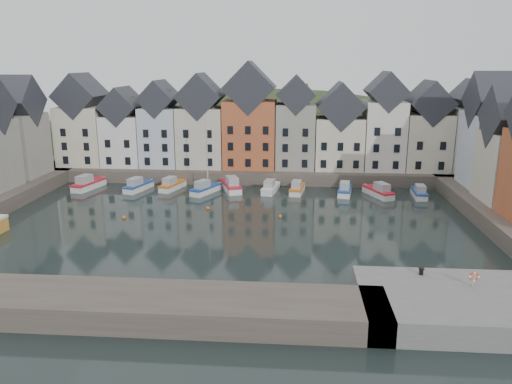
# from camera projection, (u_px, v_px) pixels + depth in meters

# --- Properties ---
(ground) EXTENTS (260.00, 260.00, 0.00)m
(ground) POSITION_uv_depth(u_px,v_px,m) (229.00, 229.00, 60.07)
(ground) COLOR black
(ground) RESTS_ON ground
(far_quay) EXTENTS (90.00, 16.00, 2.00)m
(far_quay) POSITION_uv_depth(u_px,v_px,m) (251.00, 169.00, 88.77)
(far_quay) COLOR #483F37
(far_quay) RESTS_ON ground
(near_quay) EXTENTS (18.00, 10.00, 2.00)m
(near_quay) POSITION_uv_depth(u_px,v_px,m) (476.00, 306.00, 38.87)
(near_quay) COLOR #60605E
(near_quay) RESTS_ON ground
(near_wall) EXTENTS (50.00, 6.00, 2.00)m
(near_wall) POSITION_uv_depth(u_px,v_px,m) (67.00, 303.00, 39.34)
(near_wall) COLOR #483F37
(near_wall) RESTS_ON ground
(hillside) EXTENTS (153.60, 70.40, 64.00)m
(hillside) POSITION_uv_depth(u_px,v_px,m) (261.00, 225.00, 118.62)
(hillside) COLOR #2A361B
(hillside) RESTS_ON ground
(far_terrace) EXTENTS (72.37, 8.16, 17.78)m
(far_terrace) POSITION_uv_depth(u_px,v_px,m) (269.00, 127.00, 84.63)
(far_terrace) COLOR beige
(far_terrace) RESTS_ON far_quay
(mooring_buoys) EXTENTS (20.50, 5.50, 0.50)m
(mooring_buoys) POSITION_uv_depth(u_px,v_px,m) (204.00, 214.00, 65.48)
(mooring_buoys) COLOR #CB6217
(mooring_buoys) RESTS_ON ground
(boat_a) EXTENTS (3.61, 7.06, 2.59)m
(boat_a) POSITION_uv_depth(u_px,v_px,m) (88.00, 184.00, 78.98)
(boat_a) COLOR silver
(boat_a) RESTS_ON ground
(boat_b) EXTENTS (3.57, 6.48, 2.38)m
(boat_b) POSITION_uv_depth(u_px,v_px,m) (138.00, 186.00, 78.05)
(boat_b) COLOR silver
(boat_b) RESTS_ON ground
(boat_c) EXTENTS (3.45, 6.33, 2.32)m
(boat_c) POSITION_uv_depth(u_px,v_px,m) (172.00, 185.00, 78.66)
(boat_c) COLOR silver
(boat_c) RESTS_ON ground
(boat_d) EXTENTS (4.30, 6.36, 11.72)m
(boat_d) POSITION_uv_depth(u_px,v_px,m) (205.00, 188.00, 76.30)
(boat_d) COLOR silver
(boat_d) RESTS_ON ground
(boat_e) EXTENTS (4.36, 7.16, 2.63)m
(boat_e) POSITION_uv_depth(u_px,v_px,m) (231.00, 186.00, 77.89)
(boat_e) COLOR silver
(boat_e) RESTS_ON ground
(boat_f) EXTENTS (2.82, 6.13, 2.27)m
(boat_f) POSITION_uv_depth(u_px,v_px,m) (270.00, 188.00, 77.02)
(boat_f) COLOR silver
(boat_f) RESTS_ON ground
(boat_g) EXTENTS (2.59, 6.04, 2.25)m
(boat_g) POSITION_uv_depth(u_px,v_px,m) (297.00, 189.00, 76.57)
(boat_g) COLOR silver
(boat_g) RESTS_ON ground
(boat_h) EXTENTS (2.74, 6.19, 2.30)m
(boat_h) POSITION_uv_depth(u_px,v_px,m) (345.00, 190.00, 75.69)
(boat_h) COLOR silver
(boat_h) RESTS_ON ground
(boat_i) EXTENTS (4.26, 6.62, 2.44)m
(boat_i) POSITION_uv_depth(u_px,v_px,m) (379.00, 192.00, 74.53)
(boat_i) COLOR silver
(boat_i) RESTS_ON ground
(boat_j) EXTENTS (2.09, 5.78, 2.19)m
(boat_j) POSITION_uv_depth(u_px,v_px,m) (419.00, 193.00, 74.15)
(boat_j) COLOR silver
(boat_j) RESTS_ON ground
(mooring_bollard) EXTENTS (0.48, 0.48, 0.56)m
(mooring_bollard) POSITION_uv_depth(u_px,v_px,m) (421.00, 271.00, 42.18)
(mooring_bollard) COLOR black
(mooring_bollard) RESTS_ON near_quay
(life_ring_post) EXTENTS (0.80, 0.17, 1.30)m
(life_ring_post) POSITION_uv_depth(u_px,v_px,m) (474.00, 277.00, 39.74)
(life_ring_post) COLOR gray
(life_ring_post) RESTS_ON near_quay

